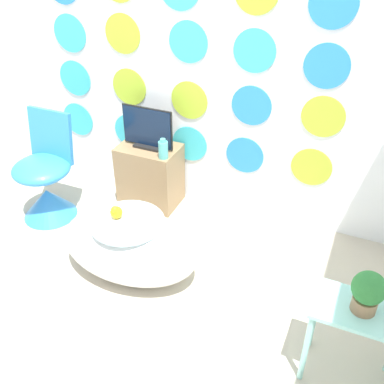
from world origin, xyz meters
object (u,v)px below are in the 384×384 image
at_px(bathtub, 130,245).
at_px(tv, 148,130).
at_px(chair, 46,185).
at_px(vase, 163,149).
at_px(potted_plant_left, 368,291).

bearing_deg(bathtub, tv, 108.51).
distance_m(bathtub, chair, 1.00).
height_order(chair, vase, chair).
height_order(chair, potted_plant_left, chair).
relative_size(bathtub, potted_plant_left, 4.26).
xyz_separation_m(bathtub, chair, (-0.95, 0.31, 0.06)).
relative_size(bathtub, tv, 2.31).
distance_m(chair, vase, 1.01).
xyz_separation_m(vase, potted_plant_left, (1.60, -0.97, 0.05)).
bearing_deg(tv, chair, -142.99).
bearing_deg(tv, potted_plant_left, -31.10).
bearing_deg(vase, potted_plant_left, -31.22).
relative_size(chair, vase, 5.32).
bearing_deg(bathtub, vase, 96.56).
relative_size(chair, potted_plant_left, 3.71).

